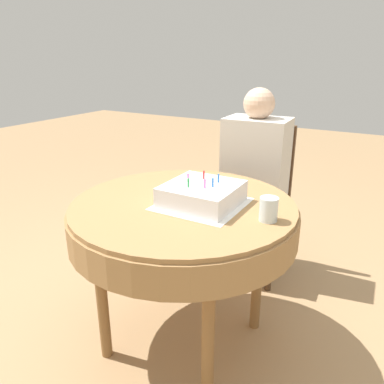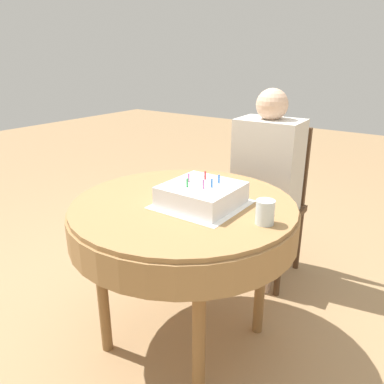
{
  "view_description": "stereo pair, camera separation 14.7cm",
  "coord_description": "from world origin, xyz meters",
  "px_view_note": "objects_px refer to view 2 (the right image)",
  "views": [
    {
      "loc": [
        0.77,
        -1.27,
        1.32
      ],
      "look_at": [
        0.04,
        0.01,
        0.78
      ],
      "focal_mm": 35.0,
      "sensor_mm": 36.0,
      "label": 1
    },
    {
      "loc": [
        0.89,
        -1.19,
        1.32
      ],
      "look_at": [
        0.04,
        0.01,
        0.78
      ],
      "focal_mm": 35.0,
      "sensor_mm": 36.0,
      "label": 2
    }
  ],
  "objects_px": {
    "person": "(266,171)",
    "chair": "(270,198)",
    "birthday_cake": "(202,194)",
    "drinking_glass": "(265,212)"
  },
  "relations": [
    {
      "from": "birthday_cake",
      "to": "drinking_glass",
      "type": "xyz_separation_m",
      "value": [
        0.3,
        -0.02,
        0.0
      ]
    },
    {
      "from": "chair",
      "to": "birthday_cake",
      "type": "relative_size",
      "value": 3.19
    },
    {
      "from": "person",
      "to": "drinking_glass",
      "type": "relative_size",
      "value": 12.46
    },
    {
      "from": "drinking_glass",
      "to": "person",
      "type": "bearing_deg",
      "value": 114.24
    },
    {
      "from": "drinking_glass",
      "to": "chair",
      "type": "bearing_deg",
      "value": 112.06
    },
    {
      "from": "chair",
      "to": "person",
      "type": "relative_size",
      "value": 0.8
    },
    {
      "from": "person",
      "to": "birthday_cake",
      "type": "bearing_deg",
      "value": -89.07
    },
    {
      "from": "person",
      "to": "chair",
      "type": "bearing_deg",
      "value": 90.0
    },
    {
      "from": "birthday_cake",
      "to": "drinking_glass",
      "type": "height_order",
      "value": "birthday_cake"
    },
    {
      "from": "chair",
      "to": "birthday_cake",
      "type": "bearing_deg",
      "value": -89.18
    }
  ]
}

